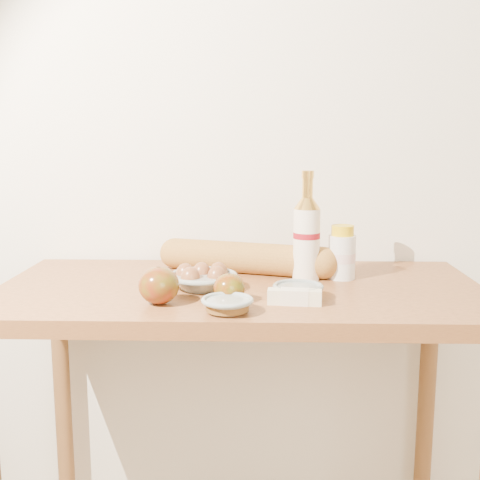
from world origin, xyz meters
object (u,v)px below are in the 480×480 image
Objects in this scene: baguette at (246,258)px; cream_bottle at (342,254)px; egg_bowl at (203,279)px; table at (240,333)px; bourbon_bottle at (307,236)px.

cream_bottle is at bearing 4.21° from baguette.
cream_bottle reaches higher than baguette.
cream_bottle reaches higher than egg_bowl.
table is 0.21m from baguette.
bourbon_bottle is 0.11m from cream_bottle.
bourbon_bottle is at bearing 168.65° from cream_bottle.
baguette is (0.10, 0.17, 0.02)m from egg_bowl.
table is at bearing 177.38° from cream_bottle.
bourbon_bottle reaches higher than baguette.
table is 8.57× the size of cream_bottle.
table is 4.27× the size of bourbon_bottle.
cream_bottle is 0.37m from egg_bowl.
egg_bowl is (-0.35, -0.12, -0.04)m from cream_bottle.
cream_bottle is at bearing 15.16° from bourbon_bottle.
bourbon_bottle is at bearing 21.81° from table.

